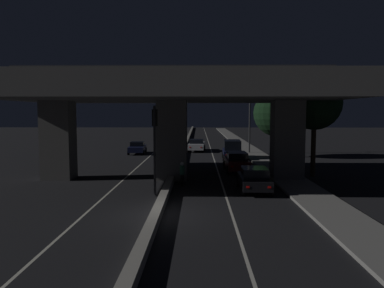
{
  "coord_description": "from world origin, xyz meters",
  "views": [
    {
      "loc": [
        1.87,
        -16.77,
        4.71
      ],
      "look_at": [
        1.15,
        22.8,
        1.35
      ],
      "focal_mm": 35.0,
      "sensor_mm": 36.0,
      "label": 1
    }
  ],
  "objects": [
    {
      "name": "roadside_tree_kerbside_near",
      "position": [
        10.29,
        10.7,
        5.36
      ],
      "size": [
        3.93,
        3.93,
        7.35
      ],
      "color": "#38281C",
      "rests_on": "ground_plane"
    },
    {
      "name": "car_dark_blue_third",
      "position": [
        5.22,
        20.48,
        1.02
      ],
      "size": [
        2.12,
        4.26,
        1.93
      ],
      "rotation": [
        0.0,
        0.0,
        1.53
      ],
      "color": "#141938",
      "rests_on": "ground_plane"
    },
    {
      "name": "car_dark_blue_lead_oncoming",
      "position": [
        -5.14,
        25.57,
        0.69
      ],
      "size": [
        2.01,
        4.19,
        1.36
      ],
      "rotation": [
        0.0,
        0.0,
        -1.52
      ],
      "color": "#141938",
      "rests_on": "ground_plane"
    },
    {
      "name": "pedestrian_on_sidewalk",
      "position": [
        7.81,
        10.8,
        1.03
      ],
      "size": [
        0.37,
        0.37,
        1.75
      ],
      "color": "black",
      "rests_on": "sidewalk_right"
    },
    {
      "name": "car_white_fourth",
      "position": [
        1.61,
        28.51,
        0.76
      ],
      "size": [
        2.17,
        4.83,
        1.44
      ],
      "rotation": [
        0.0,
        0.0,
        1.52
      ],
      "color": "silver",
      "rests_on": "ground_plane"
    },
    {
      "name": "car_black_lead",
      "position": [
        5.18,
        5.31,
        0.75
      ],
      "size": [
        1.9,
        4.04,
        1.44
      ],
      "rotation": [
        0.0,
        0.0,
        1.55
      ],
      "color": "black",
      "rests_on": "ground_plane"
    },
    {
      "name": "motorcycle_blue_filtering_mid",
      "position": [
        0.54,
        16.35,
        0.59
      ],
      "size": [
        0.33,
        1.75,
        1.37
      ],
      "rotation": [
        0.0,
        0.0,
        1.6
      ],
      "color": "black",
      "rests_on": "ground_plane"
    },
    {
      "name": "car_dark_blue_second_oncoming",
      "position": [
        -1.71,
        34.04,
        0.93
      ],
      "size": [
        1.92,
        4.31,
        1.83
      ],
      "rotation": [
        0.0,
        0.0,
        -1.6
      ],
      "color": "#141938",
      "rests_on": "ground_plane"
    },
    {
      "name": "lane_line_left_inner",
      "position": [
        -3.41,
        35.0,
        0.0
      ],
      "size": [
        0.12,
        126.0,
        0.0
      ],
      "primitive_type": "cube",
      "color": "beige",
      "rests_on": "ground_plane"
    },
    {
      "name": "street_lamp",
      "position": [
        7.37,
        25.69,
        5.05
      ],
      "size": [
        2.08,
        0.32,
        8.64
      ],
      "color": "#2D2D30",
      "rests_on": "ground_plane"
    },
    {
      "name": "car_dark_red_second",
      "position": [
        4.88,
        12.76,
        0.82
      ],
      "size": [
        1.89,
        4.65,
        1.58
      ],
      "rotation": [
        0.0,
        0.0,
        1.59
      ],
      "color": "#591414",
      "rests_on": "ground_plane"
    },
    {
      "name": "ground_plane",
      "position": [
        0.0,
        0.0,
        0.0
      ],
      "size": [
        200.0,
        200.0,
        0.0
      ],
      "primitive_type": "plane",
      "color": "black"
    },
    {
      "name": "median_divider",
      "position": [
        0.0,
        35.0,
        0.2
      ],
      "size": [
        0.44,
        126.0,
        0.41
      ],
      "primitive_type": "cube",
      "color": "gray",
      "rests_on": "ground_plane"
    },
    {
      "name": "roadside_tree_kerbside_mid",
      "position": [
        9.93,
        22.26,
        4.61
      ],
      "size": [
        4.79,
        4.79,
        7.02
      ],
      "color": "#2D2116",
      "rests_on": "ground_plane"
    },
    {
      "name": "sidewalk_right",
      "position": [
        8.12,
        28.0,
        0.08
      ],
      "size": [
        2.45,
        126.0,
        0.16
      ],
      "primitive_type": "cube",
      "color": "gray",
      "rests_on": "ground_plane"
    },
    {
      "name": "lane_line_right_inner",
      "position": [
        3.41,
        35.0,
        0.0
      ],
      "size": [
        0.12,
        126.0,
        0.0
      ],
      "primitive_type": "cube",
      "color": "beige",
      "rests_on": "ground_plane"
    },
    {
      "name": "traffic_light_left_of_median",
      "position": [
        -0.62,
        4.31,
        3.46
      ],
      "size": [
        0.3,
        0.49,
        5.08
      ],
      "color": "black",
      "rests_on": "ground_plane"
    },
    {
      "name": "elevated_overpass",
      "position": [
        0.0,
        9.31,
        5.91
      ],
      "size": [
        22.41,
        13.95,
        7.94
      ],
      "color": "#5B5956",
      "rests_on": "ground_plane"
    },
    {
      "name": "motorcycle_black_filtering_near",
      "position": [
        0.78,
        7.45,
        0.63
      ],
      "size": [
        0.34,
        1.71,
        1.47
      ],
      "rotation": [
        0.0,
        0.0,
        1.62
      ],
      "color": "black",
      "rests_on": "ground_plane"
    }
  ]
}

